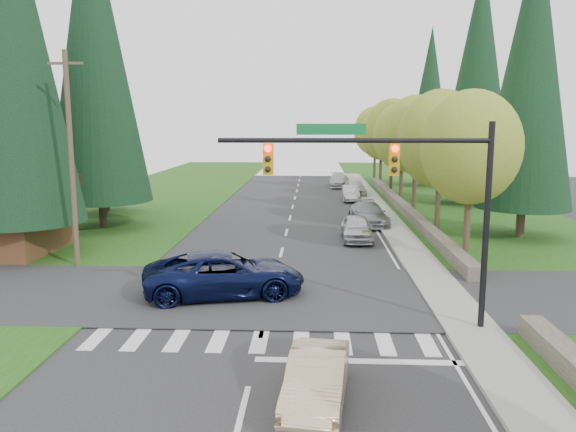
# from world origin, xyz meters

# --- Properties ---
(ground) EXTENTS (120.00, 120.00, 0.00)m
(ground) POSITION_xyz_m (0.00, 0.00, 0.00)
(ground) COLOR #28282B
(ground) RESTS_ON ground
(grass_east) EXTENTS (14.00, 110.00, 0.06)m
(grass_east) POSITION_xyz_m (13.00, 20.00, 0.03)
(grass_east) COLOR #204813
(grass_east) RESTS_ON ground
(grass_west) EXTENTS (14.00, 110.00, 0.06)m
(grass_west) POSITION_xyz_m (-13.00, 20.00, 0.03)
(grass_west) COLOR #204813
(grass_west) RESTS_ON ground
(cross_street) EXTENTS (120.00, 8.00, 0.10)m
(cross_street) POSITION_xyz_m (0.00, 8.00, 0.00)
(cross_street) COLOR #28282B
(cross_street) RESTS_ON ground
(sidewalk_east) EXTENTS (1.80, 80.00, 0.13)m
(sidewalk_east) POSITION_xyz_m (6.90, 22.00, 0.07)
(sidewalk_east) COLOR gray
(sidewalk_east) RESTS_ON ground
(curb_east) EXTENTS (0.20, 80.00, 0.13)m
(curb_east) POSITION_xyz_m (6.05, 22.00, 0.07)
(curb_east) COLOR gray
(curb_east) RESTS_ON ground
(stone_wall_north) EXTENTS (0.70, 40.00, 0.70)m
(stone_wall_north) POSITION_xyz_m (8.60, 30.00, 0.35)
(stone_wall_north) COLOR #4C4438
(stone_wall_north) RESTS_ON ground
(traffic_signal) EXTENTS (8.70, 0.37, 6.80)m
(traffic_signal) POSITION_xyz_m (4.37, 4.50, 4.98)
(traffic_signal) COLOR black
(traffic_signal) RESTS_ON ground
(utility_pole) EXTENTS (1.60, 0.24, 10.00)m
(utility_pole) POSITION_xyz_m (-9.50, 12.00, 5.14)
(utility_pole) COLOR #473828
(utility_pole) RESTS_ON ground
(decid_tree_0) EXTENTS (4.80, 4.80, 8.37)m
(decid_tree_0) POSITION_xyz_m (9.20, 14.00, 5.60)
(decid_tree_0) COLOR #38281C
(decid_tree_0) RESTS_ON ground
(decid_tree_1) EXTENTS (5.20, 5.20, 8.80)m
(decid_tree_1) POSITION_xyz_m (9.30, 21.00, 5.80)
(decid_tree_1) COLOR #38281C
(decid_tree_1) RESTS_ON ground
(decid_tree_2) EXTENTS (5.00, 5.00, 8.82)m
(decid_tree_2) POSITION_xyz_m (9.10, 28.00, 5.93)
(decid_tree_2) COLOR #38281C
(decid_tree_2) RESTS_ON ground
(decid_tree_3) EXTENTS (5.00, 5.00, 8.55)m
(decid_tree_3) POSITION_xyz_m (9.20, 35.00, 5.66)
(decid_tree_3) COLOR #38281C
(decid_tree_3) RESTS_ON ground
(decid_tree_4) EXTENTS (5.40, 5.40, 9.18)m
(decid_tree_4) POSITION_xyz_m (9.30, 42.00, 6.06)
(decid_tree_4) COLOR #38281C
(decid_tree_4) RESTS_ON ground
(decid_tree_5) EXTENTS (4.80, 4.80, 8.30)m
(decid_tree_5) POSITION_xyz_m (9.10, 49.00, 5.53)
(decid_tree_5) COLOR #38281C
(decid_tree_5) RESTS_ON ground
(decid_tree_6) EXTENTS (5.20, 5.20, 8.86)m
(decid_tree_6) POSITION_xyz_m (9.20, 56.00, 5.86)
(decid_tree_6) COLOR #38281C
(decid_tree_6) RESTS_ON ground
(conifer_w_a) EXTENTS (6.12, 6.12, 19.80)m
(conifer_w_a) POSITION_xyz_m (-13.00, 14.00, 10.79)
(conifer_w_a) COLOR #38281C
(conifer_w_a) RESTS_ON ground
(conifer_w_c) EXTENTS (6.46, 6.46, 20.80)m
(conifer_w_c) POSITION_xyz_m (-12.00, 22.00, 11.29)
(conifer_w_c) COLOR #38281C
(conifer_w_c) RESTS_ON ground
(conifer_w_e) EXTENTS (5.78, 5.78, 18.80)m
(conifer_w_e) POSITION_xyz_m (-14.00, 28.00, 10.29)
(conifer_w_e) COLOR #38281C
(conifer_w_e) RESTS_ON ground
(conifer_e_a) EXTENTS (5.44, 5.44, 17.80)m
(conifer_e_a) POSITION_xyz_m (14.00, 20.00, 9.79)
(conifer_e_a) COLOR #38281C
(conifer_e_a) RESTS_ON ground
(conifer_e_b) EXTENTS (6.12, 6.12, 19.80)m
(conifer_e_b) POSITION_xyz_m (15.00, 34.00, 10.79)
(conifer_e_b) COLOR #38281C
(conifer_e_b) RESTS_ON ground
(conifer_e_c) EXTENTS (5.10, 5.10, 16.80)m
(conifer_e_c) POSITION_xyz_m (14.00, 48.00, 9.29)
(conifer_e_c) COLOR #38281C
(conifer_e_c) RESTS_ON ground
(sedan_champagne) EXTENTS (1.80, 4.04, 1.29)m
(sedan_champagne) POSITION_xyz_m (1.76, -0.73, 0.64)
(sedan_champagne) COLOR #D4B48D
(sedan_champagne) RESTS_ON ground
(suv_navy) EXTENTS (6.76, 4.21, 1.74)m
(suv_navy) POSITION_xyz_m (-1.81, 7.82, 0.87)
(suv_navy) COLOR #0A1136
(suv_navy) RESTS_ON ground
(parked_car_a) EXTENTS (1.72, 4.28, 1.46)m
(parked_car_a) POSITION_xyz_m (4.20, 18.75, 0.73)
(parked_car_a) COLOR #B8B8BE
(parked_car_a) RESTS_ON ground
(parked_car_b) EXTENTS (2.67, 5.32, 1.48)m
(parked_car_b) POSITION_xyz_m (5.38, 23.85, 0.74)
(parked_car_b) COLOR gray
(parked_car_b) RESTS_ON ground
(parked_car_c) EXTENTS (1.39, 3.96, 1.30)m
(parked_car_c) POSITION_xyz_m (4.96, 35.74, 0.65)
(parked_car_c) COLOR #BCBCC1
(parked_car_c) RESTS_ON ground
(parked_car_d) EXTENTS (2.12, 4.55, 1.51)m
(parked_car_d) POSITION_xyz_m (5.60, 39.36, 0.75)
(parked_car_d) COLOR silver
(parked_car_d) RESTS_ON ground
(parked_car_e) EXTENTS (2.06, 5.01, 1.45)m
(parked_car_e) POSITION_xyz_m (4.42, 46.72, 0.72)
(parked_car_e) COLOR #A4A4A9
(parked_car_e) RESTS_ON ground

